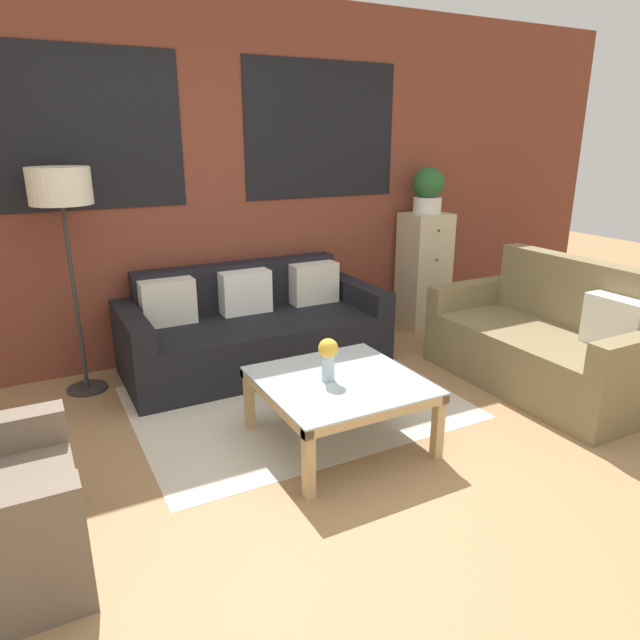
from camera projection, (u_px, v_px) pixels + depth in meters
name	position (u px, v px, depth m)	size (l,w,h in m)	color
ground_plane	(379.00, 497.00, 2.91)	(16.00, 16.00, 0.00)	#9E754C
wall_back_brick	(214.00, 182.00, 4.52)	(8.40, 0.09, 2.80)	brown
rug	(295.00, 402.00, 3.95)	(2.13, 1.65, 0.00)	beige
couch_dark	(254.00, 331.00, 4.51)	(2.01, 0.88, 0.78)	black
settee_vintage	(546.00, 345.00, 4.14)	(0.80, 1.62, 0.92)	olive
coffee_table	(339.00, 389.00, 3.33)	(0.89, 0.89, 0.41)	silver
floor_lamp	(61.00, 198.00, 3.72)	(0.40, 0.40, 1.57)	#2D2D2D
drawer_cabinet	(423.00, 270.00, 5.44)	(0.41, 0.38, 1.07)	#C6B793
potted_plant	(428.00, 190.00, 5.20)	(0.29, 0.29, 0.42)	silver
flower_vase	(328.00, 356.00, 3.24)	(0.11, 0.11, 0.26)	#ADBCC6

